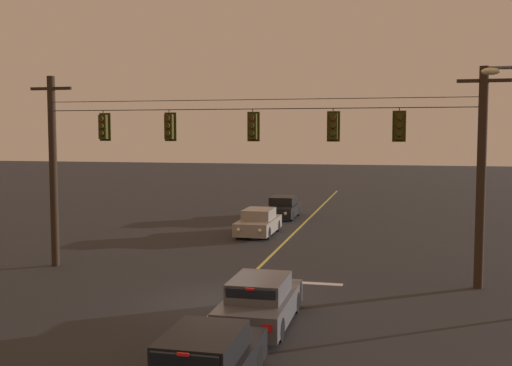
{
  "coord_description": "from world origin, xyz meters",
  "views": [
    {
      "loc": [
        5.37,
        -18.59,
        5.48
      ],
      "look_at": [
        0.0,
        4.93,
        3.52
      ],
      "focal_mm": 42.87,
      "sensor_mm": 36.0,
      "label": 1
    }
  ],
  "objects_px": {
    "traffic_light_left_inner": "(169,127)",
    "car_oncoming_lead": "(258,223)",
    "traffic_light_right_inner": "(333,126)",
    "car_waiting_second_near": "(204,366)",
    "traffic_light_rightmost": "(399,126)",
    "car_waiting_near_lane": "(260,302)",
    "traffic_light_leftmost": "(103,127)",
    "car_oncoming_trailing": "(283,208)",
    "traffic_light_centre": "(253,126)"
  },
  "relations": [
    {
      "from": "car_waiting_near_lane",
      "to": "car_oncoming_trailing",
      "type": "distance_m",
      "value": 22.4
    },
    {
      "from": "car_oncoming_lead",
      "to": "car_waiting_near_lane",
      "type": "bearing_deg",
      "value": -77.2
    },
    {
      "from": "traffic_light_leftmost",
      "to": "traffic_light_rightmost",
      "type": "height_order",
      "value": "same"
    },
    {
      "from": "traffic_light_leftmost",
      "to": "traffic_light_rightmost",
      "type": "distance_m",
      "value": 11.52
    },
    {
      "from": "car_oncoming_lead",
      "to": "traffic_light_left_inner",
      "type": "bearing_deg",
      "value": -98.44
    },
    {
      "from": "traffic_light_centre",
      "to": "car_waiting_second_near",
      "type": "bearing_deg",
      "value": -82.23
    },
    {
      "from": "car_waiting_second_near",
      "to": "traffic_light_right_inner",
      "type": "bearing_deg",
      "value": 81.65
    },
    {
      "from": "traffic_light_left_inner",
      "to": "car_waiting_near_lane",
      "type": "relative_size",
      "value": 0.28
    },
    {
      "from": "traffic_light_rightmost",
      "to": "car_waiting_second_near",
      "type": "height_order",
      "value": "traffic_light_rightmost"
    },
    {
      "from": "car_oncoming_trailing",
      "to": "traffic_light_leftmost",
      "type": "bearing_deg",
      "value": -104.72
    },
    {
      "from": "traffic_light_left_inner",
      "to": "car_oncoming_trailing",
      "type": "relative_size",
      "value": 0.28
    },
    {
      "from": "traffic_light_right_inner",
      "to": "car_oncoming_trailing",
      "type": "distance_m",
      "value": 17.86
    },
    {
      "from": "car_oncoming_lead",
      "to": "car_waiting_second_near",
      "type": "xyz_separation_m",
      "value": [
        3.38,
        -20.28,
        0.0
      ]
    },
    {
      "from": "traffic_light_left_inner",
      "to": "traffic_light_centre",
      "type": "distance_m",
      "value": 3.34
    },
    {
      "from": "traffic_light_left_inner",
      "to": "car_waiting_near_lane",
      "type": "height_order",
      "value": "traffic_light_left_inner"
    },
    {
      "from": "traffic_light_leftmost",
      "to": "car_oncoming_lead",
      "type": "bearing_deg",
      "value": 66.29
    },
    {
      "from": "traffic_light_leftmost",
      "to": "car_oncoming_lead",
      "type": "relative_size",
      "value": 0.28
    },
    {
      "from": "traffic_light_rightmost",
      "to": "car_oncoming_trailing",
      "type": "relative_size",
      "value": 0.28
    },
    {
      "from": "car_waiting_second_near",
      "to": "car_oncoming_lead",
      "type": "bearing_deg",
      "value": 99.46
    },
    {
      "from": "traffic_light_centre",
      "to": "car_waiting_near_lane",
      "type": "relative_size",
      "value": 0.28
    },
    {
      "from": "traffic_light_right_inner",
      "to": "traffic_light_rightmost",
      "type": "distance_m",
      "value": 2.36
    },
    {
      "from": "traffic_light_right_inner",
      "to": "car_oncoming_lead",
      "type": "xyz_separation_m",
      "value": [
        -4.95,
        9.59,
        -5.1
      ]
    },
    {
      "from": "traffic_light_rightmost",
      "to": "traffic_light_centre",
      "type": "bearing_deg",
      "value": 180.0
    },
    {
      "from": "traffic_light_right_inner",
      "to": "car_oncoming_trailing",
      "type": "height_order",
      "value": "traffic_light_right_inner"
    },
    {
      "from": "car_waiting_near_lane",
      "to": "traffic_light_right_inner",
      "type": "bearing_deg",
      "value": 75.63
    },
    {
      "from": "traffic_light_right_inner",
      "to": "car_oncoming_trailing",
      "type": "relative_size",
      "value": 0.28
    },
    {
      "from": "car_oncoming_lead",
      "to": "traffic_light_centre",
      "type": "bearing_deg",
      "value": -78.68
    },
    {
      "from": "traffic_light_left_inner",
      "to": "traffic_light_right_inner",
      "type": "bearing_deg",
      "value": 0.0
    },
    {
      "from": "traffic_light_leftmost",
      "to": "traffic_light_right_inner",
      "type": "xyz_separation_m",
      "value": [
        9.16,
        0.0,
        0.0
      ]
    },
    {
      "from": "car_oncoming_trailing",
      "to": "car_waiting_second_near",
      "type": "xyz_separation_m",
      "value": [
        3.28,
        -27.11,
        0.0
      ]
    },
    {
      "from": "traffic_light_leftmost",
      "to": "traffic_light_left_inner",
      "type": "xyz_separation_m",
      "value": [
        2.79,
        0.0,
        0.0
      ]
    },
    {
      "from": "traffic_light_left_inner",
      "to": "traffic_light_centre",
      "type": "height_order",
      "value": "same"
    },
    {
      "from": "traffic_light_right_inner",
      "to": "traffic_light_rightmost",
      "type": "relative_size",
      "value": 1.0
    },
    {
      "from": "traffic_light_leftmost",
      "to": "car_oncoming_trailing",
      "type": "xyz_separation_m",
      "value": [
        4.31,
        16.42,
        -5.1
      ]
    },
    {
      "from": "traffic_light_centre",
      "to": "traffic_light_rightmost",
      "type": "xyz_separation_m",
      "value": [
        5.39,
        0.0,
        0.0
      ]
    },
    {
      "from": "traffic_light_leftmost",
      "to": "traffic_light_rightmost",
      "type": "bearing_deg",
      "value": 0.0
    },
    {
      "from": "traffic_light_right_inner",
      "to": "traffic_light_rightmost",
      "type": "height_order",
      "value": "same"
    },
    {
      "from": "car_waiting_near_lane",
      "to": "car_waiting_second_near",
      "type": "xyz_separation_m",
      "value": [
        -0.1,
        -4.96,
        0.0
      ]
    },
    {
      "from": "traffic_light_left_inner",
      "to": "traffic_light_rightmost",
      "type": "xyz_separation_m",
      "value": [
        8.73,
        0.0,
        0.0
      ]
    },
    {
      "from": "traffic_light_left_inner",
      "to": "traffic_light_leftmost",
      "type": "bearing_deg",
      "value": 180.0
    },
    {
      "from": "traffic_light_left_inner",
      "to": "car_oncoming_lead",
      "type": "height_order",
      "value": "traffic_light_left_inner"
    },
    {
      "from": "traffic_light_leftmost",
      "to": "traffic_light_rightmost",
      "type": "xyz_separation_m",
      "value": [
        11.52,
        0.0,
        0.0
      ]
    },
    {
      "from": "car_waiting_near_lane",
      "to": "car_oncoming_lead",
      "type": "xyz_separation_m",
      "value": [
        -3.48,
        15.32,
        -0.0
      ]
    },
    {
      "from": "car_oncoming_trailing",
      "to": "car_waiting_second_near",
      "type": "bearing_deg",
      "value": -83.11
    },
    {
      "from": "traffic_light_left_inner",
      "to": "car_waiting_second_near",
      "type": "distance_m",
      "value": 12.78
    },
    {
      "from": "car_waiting_near_lane",
      "to": "car_oncoming_lead",
      "type": "height_order",
      "value": "same"
    },
    {
      "from": "traffic_light_centre",
      "to": "traffic_light_rightmost",
      "type": "distance_m",
      "value": 5.39
    },
    {
      "from": "traffic_light_right_inner",
      "to": "traffic_light_left_inner",
      "type": "bearing_deg",
      "value": 180.0
    },
    {
      "from": "car_oncoming_trailing",
      "to": "traffic_light_right_inner",
      "type": "bearing_deg",
      "value": -73.55
    },
    {
      "from": "traffic_light_right_inner",
      "to": "car_oncoming_lead",
      "type": "height_order",
      "value": "traffic_light_right_inner"
    }
  ]
}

